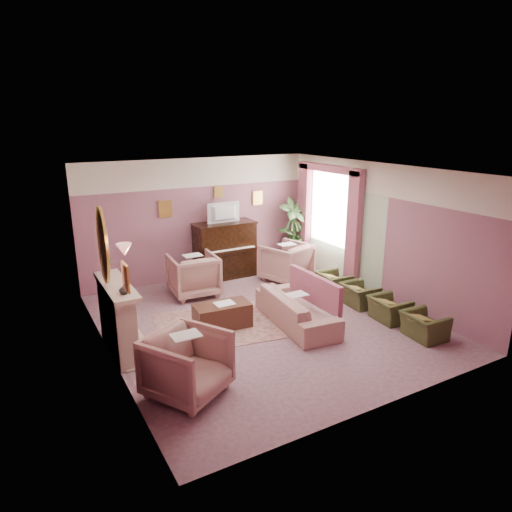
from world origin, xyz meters
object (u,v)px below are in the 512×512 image
floral_armchair_right (286,260)px  olive_chair_c (359,292)px  floral_armchair_left (193,273)px  olive_chair_d (334,280)px  olive_chair_a (424,322)px  floral_armchair_front (187,361)px  piano (225,251)px  side_table (292,252)px  television (225,211)px  coffee_table (222,316)px  olive_chair_b (389,305)px  sofa (296,303)px

floral_armchair_right → olive_chair_c: (0.47, -1.97, -0.20)m
floral_armchair_left → olive_chair_d: size_ratio=1.44×
olive_chair_a → olive_chair_c: size_ratio=1.00×
floral_armchair_left → olive_chair_d: (2.69, -1.37, -0.20)m
floral_armchair_front → piano: bearing=58.5°
olive_chair_a → side_table: (0.30, 4.53, 0.05)m
floral_armchair_right → side_table: (0.77, 0.91, -0.15)m
television → floral_armchair_left: size_ratio=0.81×
olive_chair_a → coffee_table: bearing=144.0°
floral_armchair_right → side_table: 1.20m
floral_armchair_left → olive_chair_b: 4.04m
olive_chair_b → floral_armchair_right: bearing=99.6°
piano → olive_chair_b: piano is taller
floral_armchair_right → floral_armchair_front: same height
sofa → floral_armchair_left: 2.53m
piano → olive_chair_a: bearing=-70.8°
floral_armchair_right → olive_chair_a: 3.65m
floral_armchair_right → olive_chair_c: size_ratio=1.44×
olive_chair_c → olive_chair_d: same height
coffee_table → olive_chair_c: (2.85, -0.43, 0.07)m
olive_chair_a → olive_chair_c: same height
television → olive_chair_a: (1.59, -4.52, -1.30)m
floral_armchair_right → olive_chair_a: floral_armchair_right is taller
olive_chair_a → side_table: size_ratio=0.99×
floral_armchair_left → olive_chair_c: (2.69, -2.19, -0.20)m
sofa → olive_chair_a: (1.60, -1.55, -0.11)m
olive_chair_c → olive_chair_d: 0.82m
olive_chair_d → side_table: (0.30, 2.07, 0.05)m
floral_armchair_left → olive_chair_c: floral_armchair_left is taller
floral_armchair_right → olive_chair_a: bearing=-82.6°
sofa → floral_armchair_left: floral_armchair_left is taller
olive_chair_d → olive_chair_b: bearing=-90.0°
floral_armchair_right → olive_chair_c: 2.04m
sofa → olive_chair_d: size_ratio=2.91×
television → side_table: 2.27m
floral_armchair_right → side_table: size_ratio=1.42×
piano → television: size_ratio=1.75×
coffee_table → olive_chair_d: 2.87m
television → sofa: (-0.00, -2.97, -1.19)m
coffee_table → olive_chair_b: (2.85, -1.25, 0.07)m
coffee_table → olive_chair_b: size_ratio=1.45×
television → coffee_table: bearing=-117.1°
television → coffee_table: 3.07m
television → floral_armchair_right: (1.12, -0.90, -1.10)m
olive_chair_b → olive_chair_c: bearing=90.0°
sofa → olive_chair_d: bearing=29.8°
olive_chair_a → olive_chair_d: (0.00, 2.46, 0.00)m
olive_chair_b → olive_chair_d: 1.64m
olive_chair_a → side_table: side_table is taller
piano → coffee_table: piano is taller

